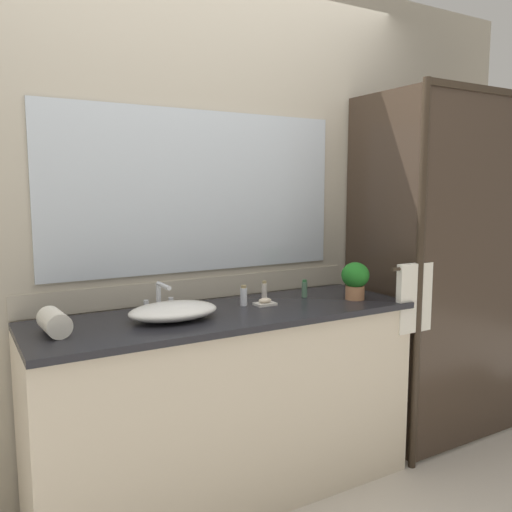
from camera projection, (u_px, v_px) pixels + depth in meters
The scene contains 12 objects.
ground_plane at pixel (229, 493), 2.55m from camera, with size 8.00×8.00×0.00m, color beige.
wall_back_with_mirror at pixel (197, 221), 2.68m from camera, with size 4.40×0.06×2.60m.
vanity_cabinet at pixel (228, 404), 2.50m from camera, with size 1.80×0.58×0.90m.
shower_enclosure at pixel (449, 270), 2.89m from camera, with size 1.20×0.59×2.00m.
sink_basin at pixel (173, 311), 2.28m from camera, with size 0.40×0.27×0.07m, color white.
faucet at pixel (160, 301), 2.43m from camera, with size 0.17×0.16×0.14m.
potted_plant at pixel (355, 279), 2.69m from camera, with size 0.14×0.14×0.19m.
soap_dish at pixel (265, 302), 2.56m from camera, with size 0.10×0.07×0.04m.
amenity_bottle_lotion at pixel (264, 290), 2.71m from camera, with size 0.03×0.03×0.09m.
amenity_bottle_body_wash at pixel (244, 296), 2.55m from camera, with size 0.03×0.03×0.10m.
amenity_bottle_shampoo at pixel (304, 289), 2.75m from camera, with size 0.03×0.03×0.09m.
rolled_towel_near_edge at pixel (54, 322), 2.05m from camera, with size 0.10×0.10×0.18m, color silver.
Camera 1 is at (-1.09, -2.12, 1.47)m, focal length 36.91 mm.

